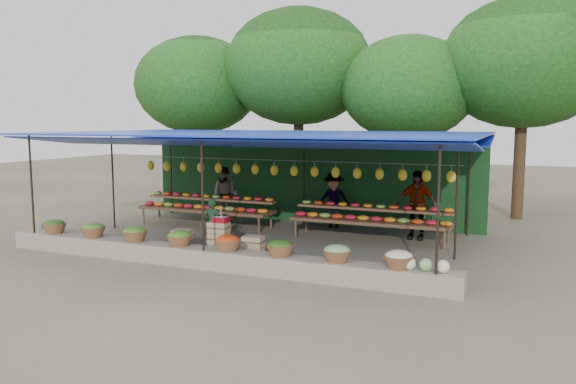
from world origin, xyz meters
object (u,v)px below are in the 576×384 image
at_px(weighing_scale, 221,218).
at_px(crate_counter, 218,241).
at_px(vendor_seated, 213,224).
at_px(blue_crate_front, 103,244).
at_px(blue_crate_back, 53,230).

bearing_deg(weighing_scale, crate_counter, 180.00).
bearing_deg(weighing_scale, vendor_seated, 139.55).
distance_m(weighing_scale, blue_crate_front, 3.01).
xyz_separation_m(crate_counter, vendor_seated, (-0.36, 0.39, 0.32)).
height_order(weighing_scale, blue_crate_front, weighing_scale).
xyz_separation_m(crate_counter, weighing_scale, (0.10, 0.00, 0.55)).
height_order(weighing_scale, vendor_seated, vendor_seated).
distance_m(vendor_seated, blue_crate_back, 4.93).
height_order(weighing_scale, blue_crate_back, weighing_scale).
distance_m(weighing_scale, blue_crate_back, 5.41).
bearing_deg(weighing_scale, blue_crate_front, -164.89).
relative_size(crate_counter, vendor_seated, 1.88).
xyz_separation_m(vendor_seated, blue_crate_front, (-2.37, -1.16, -0.47)).
relative_size(weighing_scale, blue_crate_front, 0.72).
bearing_deg(crate_counter, weighing_scale, 0.00).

